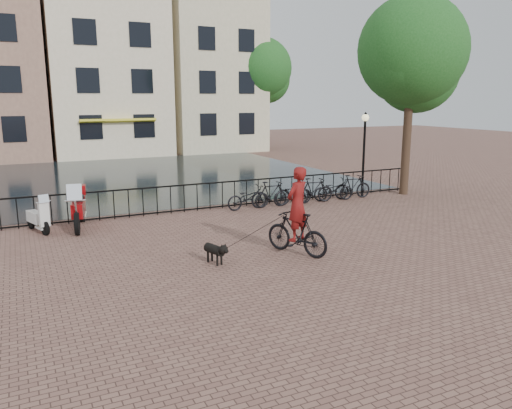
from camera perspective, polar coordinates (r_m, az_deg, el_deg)
name	(u,v)px	position (r m, az deg, el deg)	size (l,w,h in m)	color
ground	(313,280)	(11.60, 6.51, -8.62)	(100.00, 100.00, 0.00)	brown
canal_water	(140,176)	(27.39, -13.10, 3.18)	(20.00, 20.00, 0.00)	black
railing	(197,197)	(18.47, -6.74, 0.81)	(20.00, 0.05, 1.02)	black
canal_house_mid	(104,73)	(39.70, -16.99, 14.18)	(8.00, 9.50, 11.80)	beige
canal_house_right	(206,65)	(41.77, -5.76, 15.54)	(7.00, 9.00, 13.30)	#C2B990
tree_near_right	(412,51)	(22.37, 17.43, 16.39)	(4.48, 4.48, 8.24)	black
tree_far_right	(261,68)	(40.38, 0.61, 15.29)	(4.76, 4.76, 8.76)	black
lamp_post	(364,140)	(21.30, 12.28, 7.21)	(0.30, 0.30, 3.45)	black
cyclist	(297,216)	(13.16, 4.72, -1.33)	(1.35, 2.06, 2.74)	black
dog	(215,252)	(12.61, -4.76, -5.47)	(0.51, 0.91, 0.58)	black
motorcycle	(78,203)	(16.81, -19.67, 0.13)	(0.95, 2.33, 1.62)	#9B0B0F
scooter	(37,212)	(16.83, -23.76, -0.75)	(0.83, 1.44, 1.29)	silver
parked_bike_0	(248,198)	(18.59, -0.88, 0.80)	(0.60, 1.72, 0.90)	black
parked_bike_1	(271,194)	(18.99, 1.72, 1.19)	(0.47, 1.66, 1.00)	black
parked_bike_2	(293,193)	(19.45, 4.21, 1.27)	(0.60, 1.72, 0.90)	black
parked_bike_3	(313,190)	(19.92, 6.59, 1.63)	(0.47, 1.66, 1.00)	black
parked_bike_4	(333,190)	(20.45, 8.84, 1.69)	(0.60, 1.72, 0.90)	black
parked_bike_5	(353,187)	(20.98, 10.98, 2.02)	(0.47, 1.66, 1.00)	black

